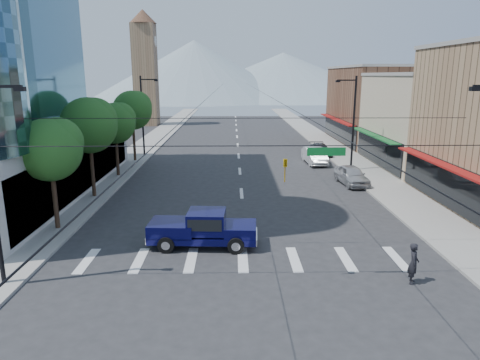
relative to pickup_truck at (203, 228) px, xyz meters
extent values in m
plane|color=#28282B|center=(2.33, -3.36, -1.03)|extent=(160.00, 160.00, 0.00)
cube|color=gray|center=(-9.67, 36.64, -0.96)|extent=(4.00, 120.00, 0.15)
cube|color=gray|center=(14.33, 36.64, -0.96)|extent=(4.00, 120.00, 0.15)
cube|color=tan|center=(22.33, 20.64, 3.47)|extent=(12.00, 14.00, 9.00)
cube|color=brown|center=(22.33, 36.64, 3.97)|extent=(12.00, 18.00, 10.00)
cube|color=#8C6B4C|center=(-14.17, 58.64, 7.97)|extent=(4.00, 4.00, 18.00)
cone|color=brown|center=(-14.17, 58.64, 18.17)|extent=(4.80, 4.80, 2.40)
cone|color=gray|center=(-12.67, 146.64, 9.97)|extent=(80.00, 80.00, 22.00)
cone|color=gray|center=(22.33, 156.64, 7.97)|extent=(90.00, 90.00, 18.00)
cylinder|color=black|center=(-8.87, 2.64, 1.24)|extent=(0.28, 0.28, 4.55)
sphere|color=#2B551C|center=(-8.87, 2.64, 3.84)|extent=(3.64, 3.64, 3.64)
sphere|color=#2B551C|center=(-8.47, 2.94, 4.24)|extent=(2.86, 2.86, 2.86)
cylinder|color=black|center=(-8.87, 9.64, 1.52)|extent=(0.28, 0.28, 5.11)
sphere|color=#2B551C|center=(-8.87, 9.64, 4.44)|extent=(4.09, 4.09, 4.09)
sphere|color=#2B551C|center=(-8.47, 9.94, 4.84)|extent=(3.21, 3.21, 3.21)
cylinder|color=black|center=(-8.87, 16.64, 1.24)|extent=(0.28, 0.28, 4.55)
sphere|color=#2B551C|center=(-8.87, 16.64, 3.84)|extent=(3.64, 3.64, 3.64)
sphere|color=#2B551C|center=(-8.47, 16.94, 4.24)|extent=(2.86, 2.86, 2.86)
cylinder|color=black|center=(-8.87, 23.64, 1.52)|extent=(0.28, 0.28, 5.11)
sphere|color=#2B551C|center=(-8.87, 23.64, 4.44)|extent=(4.09, 4.09, 4.09)
sphere|color=#2B551C|center=(-8.47, 23.94, 4.84)|extent=(3.21, 3.21, 3.21)
cylinder|color=black|center=(2.33, -4.36, 5.17)|extent=(21.60, 0.04, 0.04)
imported|color=gold|center=(3.83, -4.36, 4.12)|extent=(0.16, 0.20, 1.00)
cube|color=#0C6626|center=(5.53, -4.36, 4.92)|extent=(1.60, 0.06, 0.35)
cylinder|color=black|center=(-8.47, 26.64, 3.47)|extent=(0.20, 0.20, 9.00)
cube|color=black|center=(-7.57, 26.64, 7.57)|extent=(1.80, 0.12, 0.12)
cube|color=black|center=(-6.77, 26.64, 7.47)|extent=(0.40, 0.25, 0.18)
cylinder|color=black|center=(13.13, 18.64, 3.47)|extent=(0.20, 0.20, 9.00)
cube|color=black|center=(12.23, 18.64, 7.57)|extent=(1.80, 0.12, 0.12)
cube|color=black|center=(11.43, 18.64, 7.47)|extent=(0.40, 0.25, 0.18)
cube|color=#070736|center=(0.02, 0.00, -0.46)|extent=(5.83, 2.39, 0.36)
cube|color=#070736|center=(2.05, -0.11, -0.04)|extent=(1.77, 2.07, 0.57)
cube|color=#070736|center=(0.23, -0.01, 0.38)|extent=(2.08, 2.03, 1.15)
cube|color=black|center=(0.23, -0.01, 0.48)|extent=(1.87, 2.05, 0.63)
cube|color=#070736|center=(-1.64, 0.09, 0.01)|extent=(2.50, 2.21, 0.68)
cube|color=silver|center=(2.88, -0.15, -0.46)|extent=(0.23, 1.98, 0.36)
cube|color=silver|center=(-2.84, 0.15, -0.46)|extent=(0.23, 1.98, 0.31)
cylinder|color=black|center=(1.79, -1.09, -0.59)|extent=(0.89, 0.36, 0.88)
cylinder|color=black|center=(1.90, 0.89, -0.59)|extent=(0.89, 0.36, 0.88)
cylinder|color=black|center=(-1.85, -0.89, -0.59)|extent=(0.89, 0.36, 0.88)
cylinder|color=black|center=(-1.75, 1.08, -0.59)|extent=(0.89, 0.36, 0.88)
imported|color=black|center=(9.64, -4.43, -0.09)|extent=(0.66, 0.80, 1.87)
imported|color=#A6A6AA|center=(11.73, 13.31, -0.23)|extent=(2.36, 4.87, 1.60)
imported|color=white|center=(10.23, 22.15, -0.19)|extent=(2.08, 5.21, 1.69)
imported|color=#2D2D30|center=(11.73, 26.52, -0.34)|extent=(2.12, 4.86, 1.39)
camera|label=1|loc=(1.64, -21.78, 7.99)|focal=32.00mm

